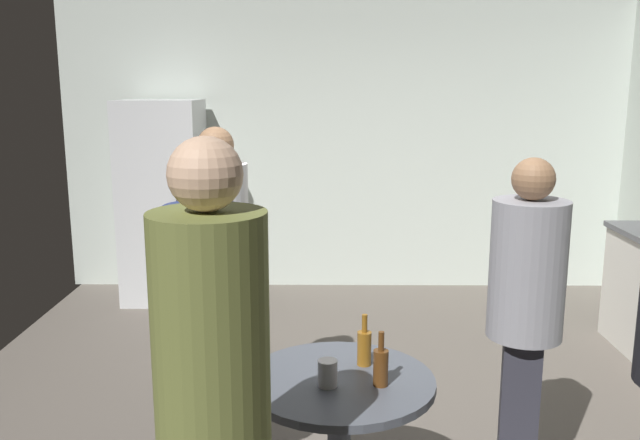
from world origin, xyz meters
name	(u,v)px	position (x,y,z in m)	size (l,w,h in m)	color
ground_plane	(357,421)	(0.00, 0.00, -0.05)	(5.20, 5.20, 0.10)	#5B544C
wall_back	(346,147)	(0.00, 2.63, 1.35)	(5.32, 0.06, 2.70)	beige
refrigerator	(164,201)	(-1.65, 2.20, 0.90)	(0.70, 0.68, 1.80)	silver
foreground_table	(339,401)	(-0.13, -1.09, 0.63)	(0.80, 0.80, 0.73)	#4C515B
beer_bottle_amber	(364,347)	(-0.02, -0.95, 0.82)	(0.06, 0.06, 0.23)	#8C5919
beer_bottle_brown	(381,366)	(0.03, -1.16, 0.82)	(0.06, 0.06, 0.23)	#593314
plastic_cup_white	(328,373)	(-0.18, -1.16, 0.79)	(0.08, 0.08, 0.11)	white
person_in_olive_shirt	(213,389)	(-0.52, -1.87, 1.06)	(0.37, 0.37, 1.80)	#2D2D38
person_in_gray_shirt	(525,305)	(0.72, -0.78, 0.95)	(0.41, 0.41, 1.62)	#2D2D38
person_in_white_shirt	(219,255)	(-0.79, -0.09, 1.00)	(0.45, 0.45, 1.71)	#2D2D38
person_in_navy_shirt	(204,307)	(-0.75, -0.75, 0.93)	(0.47, 0.47, 1.59)	#2D2D38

